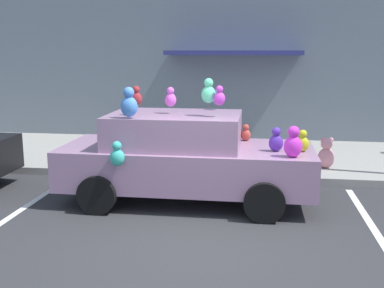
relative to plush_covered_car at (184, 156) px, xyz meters
name	(u,v)px	position (x,y,z in m)	size (l,w,h in m)	color
ground_plane	(203,241)	(0.54, -1.74, -0.81)	(60.00, 60.00, 0.00)	#2D2D30
sidewalk	(227,156)	(0.54, 3.26, -0.73)	(24.00, 4.00, 0.15)	gray
storefront_building	(234,29)	(0.54, 5.41, 2.39)	(24.00, 1.25, 6.40)	slate
parking_stripe_front	(371,224)	(3.01, -0.74, -0.80)	(0.12, 3.60, 0.01)	silver
parking_stripe_rear	(25,207)	(-2.62, -0.74, -0.80)	(0.12, 3.60, 0.01)	silver
plush_covered_car	(184,156)	(0.00, 0.00, 0.00)	(4.31, 2.05, 2.17)	gray
teddy_bear_on_sidewalk	(326,154)	(2.71, 2.13, -0.35)	(0.35, 0.29, 0.66)	pink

